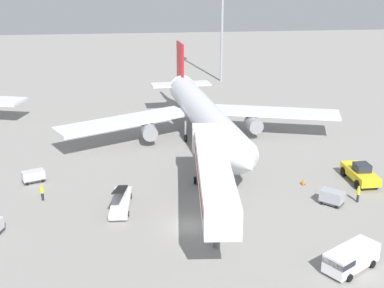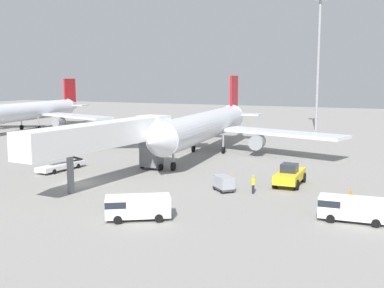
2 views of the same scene
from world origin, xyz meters
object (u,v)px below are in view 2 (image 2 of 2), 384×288
(belt_loader_truck, at_px, (61,164))
(service_van_near_center, at_px, (352,208))
(safety_cone_bravo, at_px, (230,176))
(ground_crew_worker_foreground, at_px, (25,155))
(airplane_at_gate, at_px, (207,126))
(pushback_tug, at_px, (290,175))
(airplane_background, at_px, (28,112))
(service_van_far_center, at_px, (136,206))
(baggage_cart_far_right, at_px, (224,183))
(jet_bridge, at_px, (110,136))
(safety_cone_alpha, at_px, (351,192))
(ground_crew_worker_midground, at_px, (253,184))
(apron_light_mast, at_px, (319,39))
(baggage_cart_near_left, at_px, (41,150))

(belt_loader_truck, relative_size, service_van_near_center, 1.28)
(safety_cone_bravo, bearing_deg, ground_crew_worker_foreground, -178.35)
(safety_cone_bravo, bearing_deg, service_van_near_center, -37.42)
(airplane_at_gate, height_order, service_van_near_center, airplane_at_gate)
(pushback_tug, relative_size, belt_loader_truck, 0.86)
(airplane_background, bearing_deg, ground_crew_worker_foreground, -47.59)
(service_van_far_center, xyz_separation_m, safety_cone_bravo, (1.80, 17.82, -0.76))
(service_van_far_center, distance_m, safety_cone_bravo, 17.93)
(service_van_near_center, distance_m, baggage_cart_far_right, 14.29)
(jet_bridge, height_order, safety_cone_alpha, jet_bridge)
(service_van_near_center, bearing_deg, ground_crew_worker_midground, 150.10)
(service_van_near_center, distance_m, airplane_background, 83.81)
(pushback_tug, height_order, safety_cone_alpha, pushback_tug)
(airplane_at_gate, xyz_separation_m, safety_cone_bravo, (9.72, -16.70, -3.95))
(airplane_background, bearing_deg, safety_cone_alpha, -24.11)
(airplane_at_gate, distance_m, airplane_background, 50.48)
(pushback_tug, distance_m, ground_crew_worker_midground, 5.79)
(belt_loader_truck, height_order, airplane_background, airplane_background)
(apron_light_mast, bearing_deg, airplane_at_gate, -103.46)
(baggage_cart_near_left, bearing_deg, pushback_tug, -6.59)
(baggage_cart_far_right, bearing_deg, safety_cone_alpha, 16.95)
(ground_crew_worker_midground, height_order, safety_cone_bravo, ground_crew_worker_midground)
(belt_loader_truck, relative_size, baggage_cart_far_right, 2.69)
(service_van_near_center, xyz_separation_m, ground_crew_worker_foreground, (-44.36, 10.22, -0.17))
(belt_loader_truck, distance_m, baggage_cart_far_right, 22.69)
(service_van_far_center, bearing_deg, airplane_background, 139.60)
(service_van_near_center, distance_m, apron_light_mast, 71.97)
(baggage_cart_near_left, relative_size, ground_crew_worker_midground, 1.53)
(ground_crew_worker_foreground, bearing_deg, ground_crew_worker_midground, -7.35)
(belt_loader_truck, relative_size, ground_crew_worker_midground, 3.84)
(service_van_near_center, bearing_deg, pushback_tug, 124.48)
(baggage_cart_near_left, relative_size, safety_cone_bravo, 3.77)
(service_van_far_center, distance_m, ground_crew_worker_midground, 13.99)
(pushback_tug, height_order, service_van_near_center, pushback_tug)
(service_van_far_center, height_order, safety_cone_bravo, service_van_far_center)
(jet_bridge, relative_size, service_van_far_center, 4.09)
(jet_bridge, distance_m, baggage_cart_far_right, 13.92)
(jet_bridge, distance_m, apron_light_mast, 66.05)
(apron_light_mast, bearing_deg, service_van_far_center, -91.30)
(airplane_at_gate, xyz_separation_m, baggage_cart_near_left, (-21.99, -12.30, -3.53))
(pushback_tug, distance_m, airplane_background, 72.04)
(airplane_background, height_order, apron_light_mast, apron_light_mast)
(service_van_near_center, bearing_deg, safety_cone_alpha, 96.17)
(pushback_tug, bearing_deg, airplane_background, 155.04)
(baggage_cart_far_right, bearing_deg, airplane_background, 148.99)
(ground_crew_worker_foreground, xyz_separation_m, ground_crew_worker_midground, (34.27, -4.42, 0.00))
(ground_crew_worker_foreground, distance_m, ground_crew_worker_midground, 34.56)
(belt_loader_truck, xyz_separation_m, safety_cone_alpha, (34.78, 1.78, -0.43))
(service_van_far_center, relative_size, ground_crew_worker_midground, 3.00)
(ground_crew_worker_foreground, relative_size, safety_cone_bravo, 2.46)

